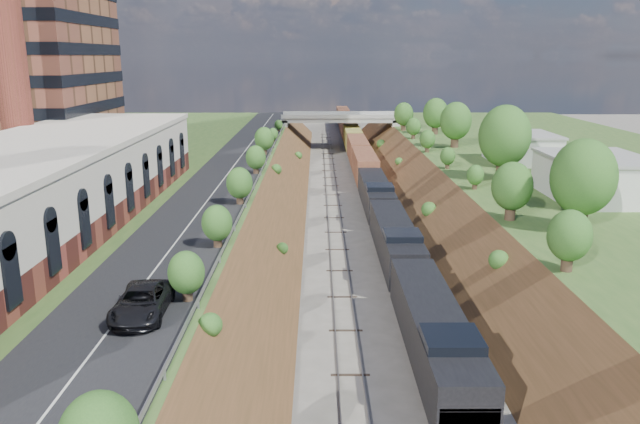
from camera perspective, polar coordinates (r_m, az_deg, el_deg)
The scene contains 15 objects.
platform_left at distance 76.96m, azimuth -21.89°, elevation 0.68°, with size 44.00×180.00×5.00m, color #365824.
embankment_left at distance 72.44m, azimuth -5.30°, elevation -1.18°, with size 7.07×180.00×7.07m, color brown.
embankment_right at distance 73.82m, azimuth 11.97°, elevation -1.14°, with size 7.07×180.00×7.07m, color brown.
rail_left_track at distance 72.16m, azimuth 1.36°, elevation -1.11°, with size 1.58×180.00×0.18m, color gray.
rail_right_track at distance 72.49m, azimuth 5.47°, elevation -1.10°, with size 1.58×180.00×0.18m, color gray.
road at distance 71.82m, azimuth -8.97°, elevation 2.71°, with size 8.00×180.00×0.10m, color black.
guardrail at distance 71.02m, azimuth -5.74°, elevation 3.10°, with size 0.10×171.00×0.70m.
commercial_building at distance 54.07m, azimuth -25.88°, elevation 1.47°, with size 14.30×62.30×7.00m.
overpass at distance 132.44m, azimuth 1.77°, elevation 7.98°, with size 24.50×8.30×7.40m.
white_building_near at distance 68.77m, azimuth 23.92°, elevation 2.82°, with size 9.00×12.00×4.00m, color silver.
white_building_far at distance 88.89m, azimuth 17.94°, elevation 5.52°, with size 8.00×10.00×3.60m, color silver.
tree_right_large at distance 54.95m, azimuth 22.94°, elevation 2.89°, with size 5.25×5.25×7.61m.
tree_left_crest at distance 32.73m, azimuth -13.05°, elevation -7.73°, with size 2.45×2.45×3.55m.
freight_train at distance 110.54m, azimuth 3.51°, elevation 5.57°, with size 3.16×160.45×4.69m.
suv at distance 35.86m, azimuth -15.97°, elevation -7.90°, with size 2.68×5.81×1.61m, color black.
Camera 1 is at (-4.60, -9.61, 19.00)m, focal length 35.00 mm.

